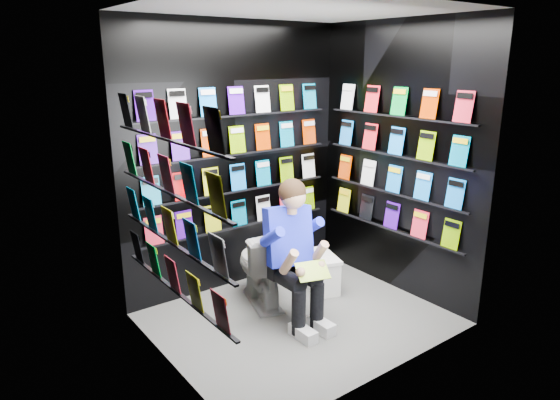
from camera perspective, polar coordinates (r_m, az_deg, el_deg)
floor at (r=4.58m, az=2.15°, el=-13.43°), size 2.40×2.40×0.00m
ceiling at (r=4.01m, az=2.55°, el=20.99°), size 2.40×2.40×0.00m
wall_back at (r=4.90m, az=-5.05°, el=4.75°), size 2.40×0.04×2.60m
wall_front at (r=3.41m, az=12.94°, el=-0.55°), size 2.40×0.04×2.60m
wall_left at (r=3.50m, az=-13.14°, el=-0.15°), size 0.04×2.00×2.60m
wall_right at (r=4.93m, az=13.28°, el=4.45°), size 0.04×2.00×2.60m
comics_back at (r=4.88m, az=-4.87°, el=4.75°), size 2.10×0.06×1.37m
comics_left at (r=3.51m, az=-12.70°, el=0.00°), size 0.06×1.70×1.37m
comics_right at (r=4.91m, az=13.05°, el=4.47°), size 0.06×1.70×1.37m
toilet at (r=4.71m, az=-2.10°, el=-7.56°), size 0.63×0.84×0.73m
longbox at (r=5.07m, az=4.68°, el=-8.37°), size 0.37×0.50×0.33m
longbox_lid at (r=4.99m, az=4.73°, el=-6.46°), size 0.40×0.52×0.03m
reader at (r=4.28m, az=0.75°, el=-4.25°), size 0.72×0.88×1.40m
held_comic at (r=4.10m, az=3.75°, el=-8.08°), size 0.30×0.23×0.11m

